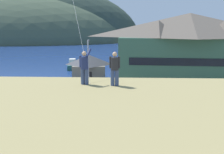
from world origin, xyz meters
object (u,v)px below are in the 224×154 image
wharf_dock (87,69)px  moored_boat_wharfside (73,65)px  parked_car_lone_by_shed (174,104)px  person_companion (115,68)px  parking_light_pole (88,67)px  parked_car_back_row_left (86,107)px  parked_car_mid_row_far (39,102)px  person_kite_flyer (84,66)px  parked_car_mid_row_near (211,134)px  storage_shed_waterside (89,67)px  parked_car_front_row_end (139,125)px  harbor_lodge (188,47)px  parked_car_mid_row_center (21,125)px  parked_car_back_row_right (130,103)px

wharf_dock → moored_boat_wharfside: moored_boat_wharfside is taller
parked_car_lone_by_shed → person_companion: person_companion is taller
parking_light_pole → parked_car_back_row_left: bearing=-86.6°
parked_car_lone_by_shed → parked_car_mid_row_far: size_ratio=1.01×
person_kite_flyer → parked_car_lone_by_shed: bearing=60.9°
parked_car_mid_row_near → parked_car_back_row_left: bearing=150.2°
parking_light_pole → storage_shed_waterside: bearing=97.0°
parked_car_mid_row_far → parking_light_pole: size_ratio=0.58×
parked_car_back_row_left → parked_car_front_row_end: bearing=-41.0°
parked_car_front_row_end → parked_car_back_row_left: (-5.28, 4.59, 0.00)m
harbor_lodge → parked_car_back_row_left: bearing=-132.5°
harbor_lodge → parked_car_back_row_left: (-14.04, -15.34, -4.78)m
parked_car_mid_row_center → person_kite_flyer: bearing=-46.7°
person_kite_flyer → moored_boat_wharfside: bearing=102.1°
wharf_dock → parked_car_back_row_right: bearing=-71.9°
parked_car_back_row_left → parked_car_back_row_right: bearing=15.5°
parked_car_mid_row_near → parked_car_back_row_right: bearing=129.4°
parked_car_front_row_end → parked_car_mid_row_center: size_ratio=1.00×
parked_car_front_row_end → parked_car_back_row_left: 7.00m
parked_car_mid_row_near → parked_car_back_row_right: (-6.14, 7.46, 0.00)m
parked_car_lone_by_shed → parked_car_mid_row_near: bearing=-78.8°
harbor_lodge → parked_car_mid_row_far: size_ratio=5.36×
person_companion → parked_car_back_row_left: bearing=105.4°
harbor_lodge → parked_car_mid_row_center: (-18.82, -20.45, -4.78)m
wharf_dock → parked_car_mid_row_center: 31.64m
parking_light_pole → person_companion: bearing=-78.0°
storage_shed_waterside → parking_light_pole: bearing=-83.0°
moored_boat_wharfside → parking_light_pole: 24.44m
moored_boat_wharfside → parked_car_lone_by_shed: size_ratio=1.33×
parked_car_front_row_end → parked_car_mid_row_near: (5.51, -1.58, 0.00)m
moored_boat_wharfside → parked_car_back_row_left: moored_boat_wharfside is taller
parked_car_mid_row_far → parking_light_pole: 6.97m
moored_boat_wharfside → parked_car_mid_row_near: 38.60m
wharf_dock → person_companion: person_companion is taller
parked_car_back_row_left → parked_car_back_row_right: (4.65, 1.29, 0.00)m
parked_car_front_row_end → parked_car_mid_row_far: size_ratio=1.00×
parked_car_front_row_end → storage_shed_waterside: bearing=107.9°
person_kite_flyer → person_companion: (1.58, -0.22, -0.02)m
parked_car_back_row_left → parked_car_mid_row_center: same height
person_companion → parked_car_front_row_end: bearing=76.3°
parked_car_mid_row_near → person_kite_flyer: person_kite_flyer is taller
moored_boat_wharfside → parked_car_back_row_left: 28.99m
person_companion → parked_car_mid_row_far: bearing=122.3°
parked_car_back_row_left → parked_car_mid_row_far: bearing=165.5°
wharf_dock → parked_car_back_row_right: 26.53m
parked_car_mid_row_near → parked_car_mid_row_center: same height
parked_car_mid_row_far → parked_car_front_row_end: bearing=-29.4°
parked_car_back_row_left → person_companion: bearing=-74.6°
parked_car_lone_by_shed → parked_car_mid_row_far: same height
parked_car_back_row_right → harbor_lodge: bearing=56.2°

